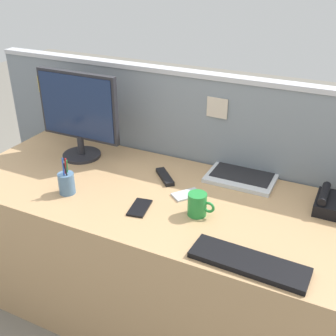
{
  "coord_description": "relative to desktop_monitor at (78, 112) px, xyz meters",
  "views": [
    {
      "loc": [
        0.75,
        -1.48,
        1.73
      ],
      "look_at": [
        0.0,
        0.05,
        0.84
      ],
      "focal_mm": 44.89,
      "sensor_mm": 36.0,
      "label": 1
    }
  ],
  "objects": [
    {
      "name": "tv_remote",
      "position": [
        0.52,
        -0.03,
        -0.25
      ],
      "size": [
        0.15,
        0.15,
        0.02
      ],
      "primitive_type": "cube",
      "rotation": [
        0.0,
        0.0,
        0.77
      ],
      "color": "black",
      "rests_on": "desk"
    },
    {
      "name": "coffee_mug",
      "position": [
        0.79,
        -0.26,
        -0.2
      ],
      "size": [
        0.12,
        0.08,
        0.1
      ],
      "color": "#238438",
      "rests_on": "desk"
    },
    {
      "name": "keyboard_main",
      "position": [
        1.08,
        -0.48,
        -0.24
      ],
      "size": [
        0.43,
        0.15,
        0.02
      ],
      "primitive_type": "cube",
      "rotation": [
        0.0,
        0.0,
        -0.03
      ],
      "color": "black",
      "rests_on": "desk"
    },
    {
      "name": "desktop_monitor",
      "position": [
        0.0,
        0.0,
        0.0
      ],
      "size": [
        0.47,
        0.21,
        0.47
      ],
      "color": "#232328",
      "rests_on": "desk"
    },
    {
      "name": "pen_cup",
      "position": [
        0.17,
        -0.36,
        -0.2
      ],
      "size": [
        0.07,
        0.07,
        0.19
      ],
      "color": "#4C7093",
      "rests_on": "desk"
    },
    {
      "name": "ground_plane",
      "position": [
        0.59,
        -0.18,
        -0.98
      ],
      "size": [
        10.0,
        10.0,
        0.0
      ],
      "primitive_type": "plane",
      "color": "slate"
    },
    {
      "name": "cubicle_divider",
      "position": [
        0.59,
        0.25,
        -0.38
      ],
      "size": [
        2.53,
        0.08,
        1.2
      ],
      "color": "gray",
      "rests_on": "ground_plane"
    },
    {
      "name": "laptop",
      "position": [
        0.86,
        0.18,
        -0.19
      ],
      "size": [
        0.33,
        0.26,
        0.27
      ],
      "color": "silver",
      "rests_on": "desk"
    },
    {
      "name": "cell_phone_silver_slab",
      "position": [
        0.68,
        -0.13,
        -0.25
      ],
      "size": [
        0.14,
        0.15,
        0.01
      ],
      "primitive_type": "cube",
      "rotation": [
        0.0,
        0.0,
        -0.66
      ],
      "color": "#B7BAC1",
      "rests_on": "desk"
    },
    {
      "name": "cell_phone_black_slab",
      "position": [
        0.54,
        -0.33,
        -0.25
      ],
      "size": [
        0.1,
        0.15,
        0.01
      ],
      "primitive_type": "cube",
      "rotation": [
        0.0,
        0.0,
        0.18
      ],
      "color": "black",
      "rests_on": "desk"
    },
    {
      "name": "desk",
      "position": [
        0.59,
        -0.18,
        -0.62
      ],
      "size": [
        2.04,
        0.78,
        0.72
      ],
      "primitive_type": "cube",
      "color": "tan",
      "rests_on": "ground_plane"
    }
  ]
}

